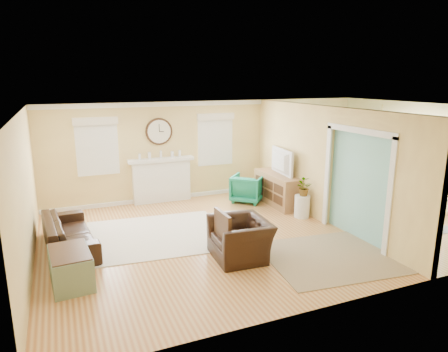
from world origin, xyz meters
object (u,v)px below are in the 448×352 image
at_px(sofa, 69,233).
at_px(dining_table, 372,205).
at_px(green_chair, 247,188).
at_px(eames_chair, 240,239).
at_px(credenza, 278,189).

relative_size(sofa, dining_table, 1.18).
height_order(sofa, green_chair, green_chair).
height_order(eames_chair, credenza, credenza).
xyz_separation_m(credenza, dining_table, (1.49, -1.77, -0.09)).
relative_size(sofa, eames_chair, 1.91).
bearing_deg(eames_chair, credenza, 141.92).
bearing_deg(sofa, green_chair, -77.25).
bearing_deg(dining_table, eames_chair, 91.97).
relative_size(green_chair, credenza, 0.49).
bearing_deg(eames_chair, dining_table, 104.94).
bearing_deg(eames_chair, green_chair, 155.35).
xyz_separation_m(eames_chair, green_chair, (1.62, 3.03, 0.00)).
distance_m(sofa, credenza, 5.17).
bearing_deg(green_chair, credenza, -176.20).
height_order(eames_chair, green_chair, green_chair).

